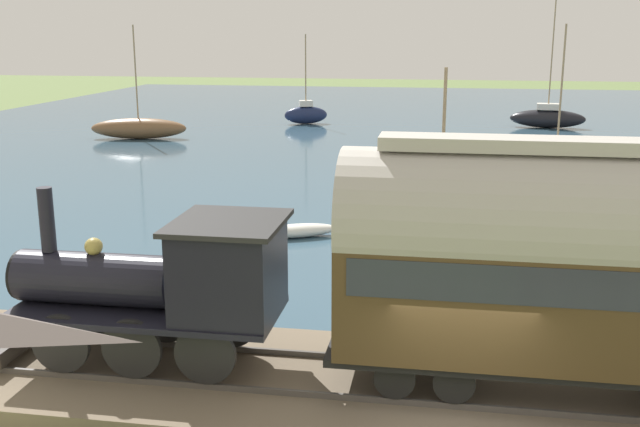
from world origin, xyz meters
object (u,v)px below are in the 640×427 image
object	(u,v)px
sailboat_black	(548,118)
steam_locomotive	(172,280)
sailboat_brown	(139,128)
sailboat_red	(556,162)
passenger_coach	(568,258)
sailboat_white	(439,253)
rowboat_near_shore	(481,308)
sailboat_navy	(306,114)
rowboat_off_pier	(297,231)

from	to	relation	value
sailboat_black	steam_locomotive	bearing A→B (deg)	170.06
steam_locomotive	sailboat_brown	size ratio (longest dim) A/B	0.80
sailboat_black	sailboat_red	size ratio (longest dim) A/B	1.25
steam_locomotive	passenger_coach	distance (m)	7.53
sailboat_white	rowboat_near_shore	world-z (taller)	sailboat_white
sailboat_black	sailboat_white	xyz separation A→B (m)	(-35.65, 7.55, -0.23)
rowboat_near_shore	sailboat_red	bearing A→B (deg)	43.98
sailboat_red	sailboat_black	bearing A→B (deg)	-5.85
steam_locomotive	sailboat_navy	xyz separation A→B (m)	(43.62, 5.42, -1.52)
rowboat_off_pier	passenger_coach	bearing A→B (deg)	-171.45
sailboat_brown	rowboat_near_shore	xyz separation A→B (m)	(-28.72, -21.27, -0.52)
sailboat_white	sailboat_black	bearing A→B (deg)	-18.79
sailboat_brown	steam_locomotive	bearing A→B (deg)	-165.17
sailboat_white	rowboat_near_shore	bearing A→B (deg)	-169.00
passenger_coach	sailboat_white	world-z (taller)	sailboat_white
steam_locomotive	passenger_coach	bearing A→B (deg)	-90.00
sailboat_black	sailboat_brown	distance (m)	29.59
sailboat_black	sailboat_navy	size ratio (longest dim) A/B	1.36
sailboat_brown	sailboat_black	bearing A→B (deg)	-78.36
sailboat_navy	rowboat_near_shore	xyz separation A→B (m)	(-38.57, -11.74, -0.58)
passenger_coach	sailboat_brown	bearing A→B (deg)	33.60
passenger_coach	rowboat_near_shore	xyz separation A→B (m)	(5.05, 1.16, -2.93)
sailboat_black	sailboat_white	distance (m)	36.44
sailboat_brown	sailboat_white	size ratio (longest dim) A/B	1.22
sailboat_red	rowboat_off_pier	size ratio (longest dim) A/B	2.46
sailboat_black	rowboat_off_pier	world-z (taller)	sailboat_black
passenger_coach	sailboat_brown	world-z (taller)	sailboat_brown
passenger_coach	sailboat_red	distance (m)	25.09
passenger_coach	rowboat_off_pier	world-z (taller)	passenger_coach
sailboat_brown	sailboat_white	bearing A→B (deg)	-150.42
sailboat_white	rowboat_near_shore	xyz separation A→B (m)	(-3.53, -1.13, -0.34)
steam_locomotive	sailboat_red	size ratio (longest dim) A/B	0.80
sailboat_black	sailboat_brown	size ratio (longest dim) A/B	1.25
sailboat_black	rowboat_near_shore	xyz separation A→B (m)	(-39.17, 6.42, -0.57)
sailboat_red	rowboat_off_pier	distance (m)	16.97
passenger_coach	sailboat_black	distance (m)	44.60
passenger_coach	rowboat_off_pier	size ratio (longest dim) A/B	2.85
steam_locomotive	sailboat_black	bearing A→B (deg)	-16.07
passenger_coach	rowboat_near_shore	bearing A→B (deg)	12.95
rowboat_off_pier	sailboat_navy	bearing A→B (deg)	-13.86
rowboat_near_shore	sailboat_navy	bearing A→B (deg)	73.57
sailboat_navy	sailboat_red	size ratio (longest dim) A/B	0.92
passenger_coach	sailboat_white	xyz separation A→B (m)	(8.58, 2.30, -2.59)
passenger_coach	sailboat_brown	size ratio (longest dim) A/B	1.15
steam_locomotive	sailboat_black	world-z (taller)	sailboat_black
passenger_coach	sailboat_brown	distance (m)	40.61
sailboat_navy	sailboat_red	xyz separation A→B (m)	(-18.86, -16.17, -0.05)
sailboat_red	sailboat_navy	bearing A→B (deg)	40.60
sailboat_white	rowboat_off_pier	bearing A→B (deg)	53.03
steam_locomotive	rowboat_near_shore	distance (m)	8.36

